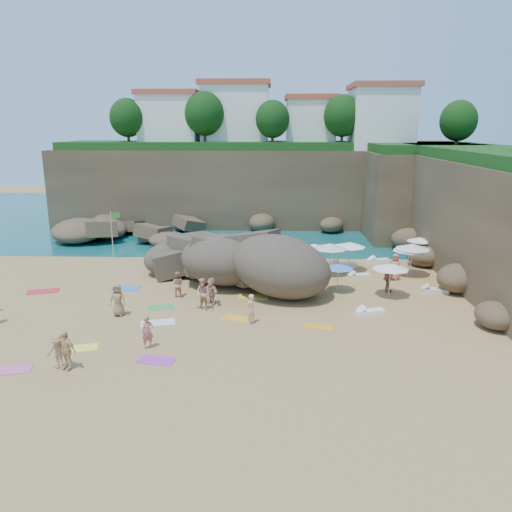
{
  "coord_description": "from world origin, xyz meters",
  "views": [
    {
      "loc": [
        3.06,
        -28.91,
        10.28
      ],
      "look_at": [
        2.0,
        3.0,
        2.0
      ],
      "focal_mm": 35.0,
      "sensor_mm": 36.0,
      "label": 1
    }
  ],
  "objects_px": {
    "parasol_2": "(314,246)",
    "person_stand_2": "(282,247)",
    "lounger_0": "(343,265)",
    "person_stand_5": "(201,243)",
    "person_stand_6": "(251,309)",
    "flag_pole": "(113,229)",
    "parasol_0": "(262,238)",
    "person_stand_1": "(178,284)",
    "rock_outcrop": "(224,281)",
    "parasol_1": "(350,245)",
    "person_stand_3": "(388,278)",
    "person_stand_4": "(395,267)"
  },
  "relations": [
    {
      "from": "flag_pole",
      "to": "person_stand_6",
      "type": "distance_m",
      "value": 17.76
    },
    {
      "from": "person_stand_5",
      "to": "person_stand_6",
      "type": "distance_m",
      "value": 15.89
    },
    {
      "from": "parasol_2",
      "to": "parasol_1",
      "type": "bearing_deg",
      "value": -8.08
    },
    {
      "from": "parasol_1",
      "to": "person_stand_6",
      "type": "distance_m",
      "value": 12.47
    },
    {
      "from": "parasol_2",
      "to": "person_stand_2",
      "type": "distance_m",
      "value": 3.94
    },
    {
      "from": "rock_outcrop",
      "to": "lounger_0",
      "type": "bearing_deg",
      "value": 23.76
    },
    {
      "from": "parasol_1",
      "to": "person_stand_5",
      "type": "xyz_separation_m",
      "value": [
        -11.57,
        4.75,
        -1.09
      ]
    },
    {
      "from": "person_stand_1",
      "to": "person_stand_4",
      "type": "bearing_deg",
      "value": -154.45
    },
    {
      "from": "person_stand_6",
      "to": "flag_pole",
      "type": "bearing_deg",
      "value": -101.54
    },
    {
      "from": "flag_pole",
      "to": "parasol_1",
      "type": "xyz_separation_m",
      "value": [
        18.32,
        -3.02,
        -0.45
      ]
    },
    {
      "from": "parasol_1",
      "to": "person_stand_5",
      "type": "bearing_deg",
      "value": 157.67
    },
    {
      "from": "person_stand_2",
      "to": "parasol_1",
      "type": "bearing_deg",
      "value": -167.53
    },
    {
      "from": "flag_pole",
      "to": "person_stand_1",
      "type": "distance_m",
      "value": 11.52
    },
    {
      "from": "flag_pole",
      "to": "parasol_1",
      "type": "relative_size",
      "value": 1.67
    },
    {
      "from": "parasol_1",
      "to": "parasol_2",
      "type": "relative_size",
      "value": 1.12
    },
    {
      "from": "parasol_0",
      "to": "person_stand_4",
      "type": "relative_size",
      "value": 1.39
    },
    {
      "from": "parasol_0",
      "to": "person_stand_6",
      "type": "bearing_deg",
      "value": -91.69
    },
    {
      "from": "person_stand_2",
      "to": "rock_outcrop",
      "type": "bearing_deg",
      "value": 104.12
    },
    {
      "from": "parasol_1",
      "to": "lounger_0",
      "type": "xyz_separation_m",
      "value": [
        -0.27,
        1.0,
        -1.83
      ]
    },
    {
      "from": "flag_pole",
      "to": "person_stand_6",
      "type": "xyz_separation_m",
      "value": [
        11.54,
        -13.41,
        -1.6
      ]
    },
    {
      "from": "lounger_0",
      "to": "flag_pole",
      "type": "bearing_deg",
      "value": 165.99
    },
    {
      "from": "person_stand_2",
      "to": "person_stand_5",
      "type": "height_order",
      "value": "person_stand_2"
    },
    {
      "from": "parasol_1",
      "to": "person_stand_6",
      "type": "xyz_separation_m",
      "value": [
        -6.79,
        -10.39,
        -1.15
      ]
    },
    {
      "from": "parasol_1",
      "to": "person_stand_3",
      "type": "height_order",
      "value": "parasol_1"
    },
    {
      "from": "parasol_0",
      "to": "parasol_1",
      "type": "distance_m",
      "value": 6.53
    },
    {
      "from": "parasol_1",
      "to": "person_stand_3",
      "type": "xyz_separation_m",
      "value": [
        1.78,
        -4.82,
        -1.03
      ]
    },
    {
      "from": "parasol_2",
      "to": "lounger_0",
      "type": "height_order",
      "value": "parasol_2"
    },
    {
      "from": "parasol_2",
      "to": "lounger_0",
      "type": "distance_m",
      "value": 2.86
    },
    {
      "from": "parasol_2",
      "to": "person_stand_2",
      "type": "bearing_deg",
      "value": 127.45
    },
    {
      "from": "person_stand_1",
      "to": "person_stand_2",
      "type": "relative_size",
      "value": 0.89
    },
    {
      "from": "person_stand_5",
      "to": "person_stand_6",
      "type": "height_order",
      "value": "person_stand_5"
    },
    {
      "from": "flag_pole",
      "to": "parasol_2",
      "type": "relative_size",
      "value": 1.87
    },
    {
      "from": "flag_pole",
      "to": "person_stand_1",
      "type": "bearing_deg",
      "value": -53.4
    },
    {
      "from": "lounger_0",
      "to": "person_stand_4",
      "type": "distance_m",
      "value": 4.48
    },
    {
      "from": "person_stand_5",
      "to": "rock_outcrop",
      "type": "bearing_deg",
      "value": -81.43
    },
    {
      "from": "lounger_0",
      "to": "person_stand_3",
      "type": "height_order",
      "value": "person_stand_3"
    },
    {
      "from": "person_stand_1",
      "to": "rock_outcrop",
      "type": "bearing_deg",
      "value": -117.56
    },
    {
      "from": "parasol_0",
      "to": "person_stand_3",
      "type": "relative_size",
      "value": 1.35
    },
    {
      "from": "parasol_2",
      "to": "person_stand_6",
      "type": "height_order",
      "value": "parasol_2"
    },
    {
      "from": "parasol_2",
      "to": "person_stand_1",
      "type": "height_order",
      "value": "parasol_2"
    },
    {
      "from": "person_stand_5",
      "to": "parasol_2",
      "type": "bearing_deg",
      "value": -36.25
    },
    {
      "from": "lounger_0",
      "to": "person_stand_5",
      "type": "bearing_deg",
      "value": 154.0
    },
    {
      "from": "flag_pole",
      "to": "person_stand_6",
      "type": "bearing_deg",
      "value": -49.3
    },
    {
      "from": "flag_pole",
      "to": "person_stand_1",
      "type": "relative_size",
      "value": 2.37
    },
    {
      "from": "flag_pole",
      "to": "parasol_0",
      "type": "height_order",
      "value": "flag_pole"
    },
    {
      "from": "person_stand_3",
      "to": "flag_pole",
      "type": "bearing_deg",
      "value": 109.83
    },
    {
      "from": "parasol_0",
      "to": "parasol_2",
      "type": "height_order",
      "value": "parasol_0"
    },
    {
      "from": "person_stand_2",
      "to": "person_stand_3",
      "type": "height_order",
      "value": "person_stand_3"
    },
    {
      "from": "rock_outcrop",
      "to": "flag_pole",
      "type": "relative_size",
      "value": 2.39
    },
    {
      "from": "parasol_0",
      "to": "person_stand_3",
      "type": "height_order",
      "value": "parasol_0"
    }
  ]
}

